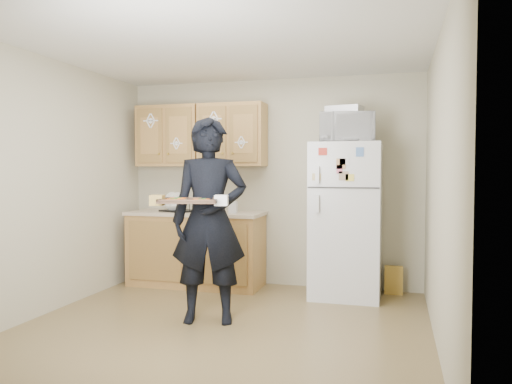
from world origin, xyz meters
TOP-DOWN VIEW (x-y plane):
  - floor at (0.00, 0.00)m, footprint 3.60×3.60m
  - ceiling at (0.00, 0.00)m, footprint 3.60×3.60m
  - wall_back at (0.00, 1.80)m, footprint 3.60×0.04m
  - wall_front at (0.00, -1.80)m, footprint 3.60×0.04m
  - wall_left at (-1.80, 0.00)m, footprint 0.04×3.60m
  - wall_right at (1.80, 0.00)m, footprint 0.04×3.60m
  - refrigerator at (0.95, 1.43)m, footprint 0.75×0.70m
  - base_cabinet at (-0.85, 1.48)m, footprint 1.60×0.60m
  - countertop at (-0.85, 1.48)m, footprint 1.64×0.64m
  - upper_cab_left at (-1.25, 1.61)m, footprint 0.80×0.33m
  - upper_cab_right at (-0.43, 1.61)m, footprint 0.80×0.33m
  - cereal_box at (1.47, 1.67)m, footprint 0.20×0.07m
  - person at (-0.17, 0.16)m, footprint 0.78×0.61m
  - baking_tray at (-0.25, -0.13)m, footprint 0.57×0.48m
  - pizza_front_left at (-0.34, -0.24)m, footprint 0.17×0.17m
  - pizza_front_right at (-0.11, -0.18)m, footprint 0.17×0.17m
  - pizza_back_left at (-0.38, -0.08)m, footprint 0.17×0.17m
  - microwave at (0.95, 1.38)m, footprint 0.63×0.48m
  - foil_pan at (0.93, 1.41)m, footprint 0.41×0.33m
  - dish_rack at (-1.05, 1.43)m, footprint 0.47×0.41m
  - bowl at (-1.11, 1.43)m, footprint 0.26×0.26m
  - soap_bottle at (-0.36, 1.41)m, footprint 0.10×0.10m

SIDE VIEW (x-z plane):
  - floor at x=0.00m, z-range 0.00..0.00m
  - cereal_box at x=1.47m, z-range 0.00..0.32m
  - base_cabinet at x=-0.85m, z-range 0.00..0.86m
  - refrigerator at x=0.95m, z-range 0.00..1.70m
  - countertop at x=-0.85m, z-range 0.86..0.90m
  - person at x=-0.17m, z-range 0.00..1.89m
  - bowl at x=-1.11m, z-range 0.92..0.98m
  - dish_rack at x=-1.05m, z-range 0.90..1.06m
  - soap_bottle at x=-0.36m, z-range 0.90..1.10m
  - baking_tray at x=-0.25m, z-range 1.11..1.15m
  - pizza_front_left at x=-0.34m, z-range 1.14..1.16m
  - pizza_front_right at x=-0.11m, z-range 1.14..1.16m
  - pizza_back_left at x=-0.38m, z-range 1.14..1.16m
  - wall_back at x=0.00m, z-range 0.00..2.50m
  - wall_front at x=0.00m, z-range 0.00..2.50m
  - wall_left at x=-1.80m, z-range 0.00..2.50m
  - wall_right at x=1.80m, z-range 0.00..2.50m
  - upper_cab_left at x=-1.25m, z-range 1.45..2.20m
  - upper_cab_right at x=-0.43m, z-range 1.45..2.20m
  - microwave at x=0.95m, z-range 1.70..2.02m
  - foil_pan at x=0.93m, z-range 2.02..2.10m
  - ceiling at x=0.00m, z-range 2.50..2.50m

